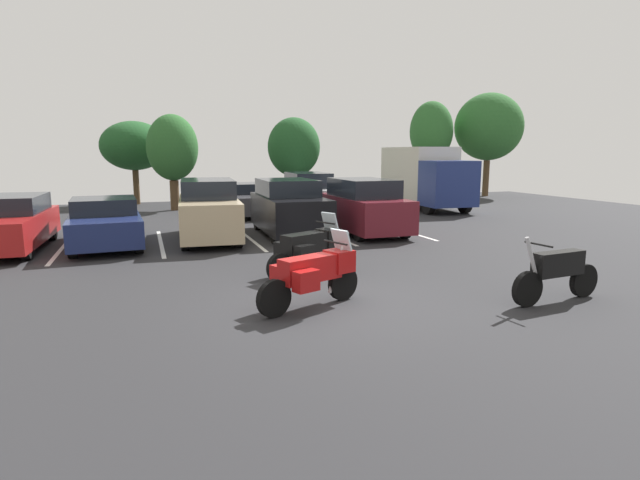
# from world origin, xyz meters

# --- Properties ---
(ground) EXTENTS (44.00, 44.00, 0.10)m
(ground) POSITION_xyz_m (0.00, 0.00, -0.05)
(ground) COLOR #262628
(motorcycle_touring) EXTENTS (2.16, 1.18, 1.38)m
(motorcycle_touring) POSITION_xyz_m (-0.42, -0.08, 0.65)
(motorcycle_touring) COLOR black
(motorcycle_touring) RESTS_ON ground
(motorcycle_second) EXTENTS (2.09, 1.29, 1.40)m
(motorcycle_second) POSITION_xyz_m (0.29, 2.37, 0.66)
(motorcycle_second) COLOR black
(motorcycle_second) RESTS_ON ground
(motorcycle_third) EXTENTS (2.16, 0.62, 1.31)m
(motorcycle_third) POSITION_xyz_m (4.01, -1.25, 0.57)
(motorcycle_third) COLOR black
(motorcycle_third) RESTS_ON ground
(parking_stripes) EXTENTS (14.11, 5.02, 0.01)m
(parking_stripes) POSITION_xyz_m (-1.43, 7.82, 0.00)
(parking_stripes) COLOR silver
(parking_stripes) RESTS_ON ground
(car_red) EXTENTS (1.99, 4.90, 1.56)m
(car_red) POSITION_xyz_m (-6.96, 8.09, 0.77)
(car_red) COLOR maroon
(car_red) RESTS_ON ground
(car_navy) EXTENTS (2.22, 4.62, 1.44)m
(car_navy) POSITION_xyz_m (-4.40, 7.85, 0.71)
(car_navy) COLOR navy
(car_navy) RESTS_ON ground
(car_tan) EXTENTS (2.15, 4.79, 1.93)m
(car_tan) POSITION_xyz_m (-1.31, 7.98, 0.96)
(car_tan) COLOR tan
(car_tan) RESTS_ON ground
(car_black) EXTENTS (2.05, 4.39, 1.89)m
(car_black) POSITION_xyz_m (1.41, 8.10, 0.93)
(car_black) COLOR black
(car_black) RESTS_ON ground
(car_maroon) EXTENTS (1.88, 4.32, 1.89)m
(car_maroon) POSITION_xyz_m (3.98, 7.58, 0.93)
(car_maroon) COLOR maroon
(car_maroon) RESTS_ON ground
(car_far_charcoal) EXTENTS (1.97, 4.69, 1.41)m
(car_far_charcoal) POSITION_xyz_m (1.21, 14.25, 0.68)
(car_far_charcoal) COLOR #38383D
(car_far_charcoal) RESTS_ON ground
(car_far_silver) EXTENTS (2.14, 4.95, 1.88)m
(car_far_silver) POSITION_xyz_m (4.01, 13.97, 0.93)
(car_far_silver) COLOR #B7B7BC
(car_far_silver) RESTS_ON ground
(box_truck) EXTENTS (2.57, 6.26, 3.06)m
(box_truck) POSITION_xyz_m (10.09, 13.90, 1.61)
(box_truck) COLOR navy
(box_truck) RESTS_ON ground
(tree_far_right) EXTENTS (2.43, 2.43, 4.61)m
(tree_far_right) POSITION_xyz_m (-1.82, 17.26, 3.00)
(tree_far_right) COLOR #4C3823
(tree_far_right) RESTS_ON ground
(tree_center_right) EXTENTS (2.85, 2.85, 4.67)m
(tree_center_right) POSITION_xyz_m (4.62, 18.44, 3.07)
(tree_center_right) COLOR #4C3823
(tree_center_right) RESTS_ON ground
(tree_center_left) EXTENTS (4.27, 4.27, 6.53)m
(tree_center_left) POSITION_xyz_m (17.81, 19.24, 4.40)
(tree_center_left) COLOR #4C3823
(tree_center_left) RESTS_ON ground
(tree_center) EXTENTS (3.51, 3.51, 4.46)m
(tree_center) POSITION_xyz_m (-3.61, 20.98, 3.14)
(tree_center) COLOR #4C3823
(tree_center) RESTS_ON ground
(tree_rear) EXTENTS (2.66, 2.66, 5.93)m
(tree_rear) POSITION_xyz_m (13.88, 19.65, 4.05)
(tree_rear) COLOR #4C3823
(tree_rear) RESTS_ON ground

